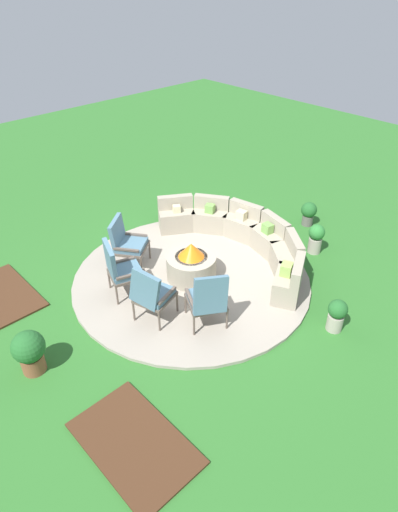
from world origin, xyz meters
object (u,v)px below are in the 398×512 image
curved_stone_bench (243,237)px  lounge_chair_back_left (151,293)px  potted_plant_0 (29,350)px  lounge_chair_back_right (208,298)px  potted_plant_3 (316,237)px  potted_plant_1 (309,212)px  lounge_chair_front_right (120,268)px  lounge_chair_front_left (126,242)px  fire_pit (191,264)px  potted_plant_2 (337,314)px

curved_stone_bench → lounge_chair_back_left: size_ratio=3.53×
lounge_chair_back_left → potted_plant_0: lounge_chair_back_left is taller
lounge_chair_back_right → potted_plant_3: (-0.06, 3.22, -0.25)m
potted_plant_0 → potted_plant_1: potted_plant_0 is taller
potted_plant_1 → potted_plant_3: size_ratio=0.87×
lounge_chair_front_right → potted_plant_1: size_ratio=2.01×
lounge_chair_back_right → potted_plant_1: size_ratio=1.93×
potted_plant_3 → lounge_chair_front_left: bearing=-125.7°
fire_pit → lounge_chair_front_right: (-0.50, -1.24, 0.27)m
fire_pit → lounge_chair_back_left: (0.41, -1.27, 0.25)m
curved_stone_bench → lounge_chair_front_right: bearing=-101.7°
curved_stone_bench → potted_plant_3: size_ratio=6.03×
lounge_chair_back_right → potted_plant_2: bearing=-17.2°
potted_plant_0 → potted_plant_3: bearing=79.4°
curved_stone_bench → potted_plant_3: (1.03, 1.11, -0.01)m
potted_plant_1 → potted_plant_3: 1.15m
lounge_chair_back_right → potted_plant_1: bearing=39.4°
curved_stone_bench → lounge_chair_front_left: size_ratio=3.82×
lounge_chair_back_left → potted_plant_0: bearing=-118.8°
fire_pit → potted_plant_1: 3.39m
curved_stone_bench → lounge_chair_back_right: size_ratio=3.59×
lounge_chair_front_left → potted_plant_3: (2.26, 3.15, -0.24)m
lounge_chair_back_right → potted_plant_2: size_ratio=1.82×
lounge_chair_back_left → potted_plant_1: size_ratio=1.96×
lounge_chair_front_left → potted_plant_0: lounge_chair_front_left is taller
lounge_chair_front_right → potted_plant_3: bearing=85.8°
curved_stone_bench → lounge_chair_back_right: 2.38m
potted_plant_1 → lounge_chair_front_left: bearing=-110.5°
lounge_chair_front_right → lounge_chair_back_right: (1.64, 0.55, -0.01)m
lounge_chair_front_right → lounge_chair_back_left: (0.91, -0.03, -0.01)m
lounge_chair_back_left → potted_plant_1: lounge_chair_back_left is taller
fire_pit → potted_plant_2: fire_pit is taller
curved_stone_bench → potted_plant_2: (2.59, -0.61, -0.05)m
fire_pit → lounge_chair_front_right: lounge_chair_front_right is taller
potted_plant_2 → lounge_chair_front_left: bearing=-159.6°
lounge_chair_front_left → potted_plant_2: bearing=74.8°
potted_plant_1 → potted_plant_0: bearing=-92.7°
curved_stone_bench → potted_plant_3: bearing=47.1°
lounge_chair_front_left → lounge_chair_back_left: 1.71m
potted_plant_0 → lounge_chair_front_left: bearing=114.5°
lounge_chair_front_left → potted_plant_0: 2.87m
curved_stone_bench → potted_plant_0: 4.64m
curved_stone_bench → lounge_chair_front_left: (-1.23, -2.03, 0.23)m
lounge_chair_back_left → potted_plant_0: 2.01m
lounge_chair_back_left → potted_plant_3: (0.67, 3.79, -0.25)m
lounge_chair_front_right → potted_plant_2: size_ratio=1.90×
lounge_chair_back_left → potted_plant_3: size_ratio=1.71×
lounge_chair_front_right → lounge_chair_back_left: bearing=16.8°
potted_plant_0 → potted_plant_1: size_ratio=1.30×
potted_plant_0 → lounge_chair_front_right: bearing=104.4°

